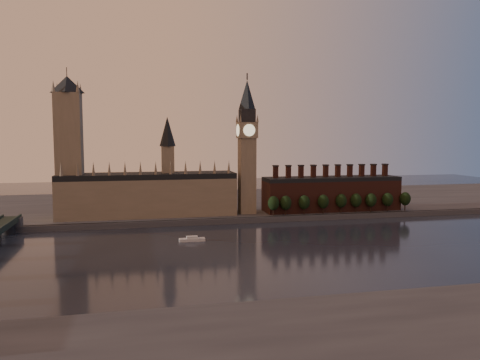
{
  "coord_description": "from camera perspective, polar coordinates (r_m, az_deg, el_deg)",
  "views": [
    {
      "loc": [
        -72.95,
        -239.29,
        63.19
      ],
      "look_at": [
        -7.7,
        55.0,
        35.16
      ],
      "focal_mm": 35.0,
      "sensor_mm": 36.0,
      "label": 1
    }
  ],
  "objects": [
    {
      "name": "ground",
      "position": [
        258.02,
        4.37,
        -8.88
      ],
      "size": [
        900.0,
        900.0,
        0.0
      ],
      "primitive_type": "plane",
      "color": "black",
      "rests_on": "ground"
    },
    {
      "name": "north_bank",
      "position": [
        428.06,
        -2.56,
        -2.91
      ],
      "size": [
        900.0,
        182.0,
        4.0
      ],
      "color": "#4D4D52",
      "rests_on": "ground"
    },
    {
      "name": "palace_of_westminster",
      "position": [
        356.74,
        -11.05,
        -1.48
      ],
      "size": [
        130.0,
        30.3,
        74.0
      ],
      "color": "gray",
      "rests_on": "north_bank"
    },
    {
      "name": "victoria_tower",
      "position": [
        357.43,
        -20.12,
        4.33
      ],
      "size": [
        24.0,
        24.0,
        108.0
      ],
      "color": "gray",
      "rests_on": "north_bank"
    },
    {
      "name": "big_ben",
      "position": [
        359.07,
        0.86,
        4.3
      ],
      "size": [
        15.0,
        15.0,
        107.0
      ],
      "color": "gray",
      "rests_on": "north_bank"
    },
    {
      "name": "chimney_block",
      "position": [
        384.0,
        11.07,
        -1.57
      ],
      "size": [
        110.0,
        25.0,
        37.0
      ],
      "color": "#4F251E",
      "rests_on": "north_bank"
    },
    {
      "name": "embankment_tree_0",
      "position": [
        351.57,
        4.1,
        -2.83
      ],
      "size": [
        8.6,
        8.6,
        14.88
      ],
      "color": "black",
      "rests_on": "north_bank"
    },
    {
      "name": "embankment_tree_1",
      "position": [
        354.2,
        5.59,
        -2.78
      ],
      "size": [
        8.6,
        8.6,
        14.88
      ],
      "color": "black",
      "rests_on": "north_bank"
    },
    {
      "name": "embankment_tree_2",
      "position": [
        358.77,
        7.84,
        -2.7
      ],
      "size": [
        8.6,
        8.6,
        14.88
      ],
      "color": "black",
      "rests_on": "north_bank"
    },
    {
      "name": "embankment_tree_3",
      "position": [
        364.98,
        10.12,
        -2.6
      ],
      "size": [
        8.6,
        8.6,
        14.88
      ],
      "color": "black",
      "rests_on": "north_bank"
    },
    {
      "name": "embankment_tree_4",
      "position": [
        372.21,
        12.23,
        -2.49
      ],
      "size": [
        8.6,
        8.6,
        14.88
      ],
      "color": "black",
      "rests_on": "north_bank"
    },
    {
      "name": "embankment_tree_5",
      "position": [
        377.46,
        13.96,
        -2.42
      ],
      "size": [
        8.6,
        8.6,
        14.88
      ],
      "color": "black",
      "rests_on": "north_bank"
    },
    {
      "name": "embankment_tree_6",
      "position": [
        381.85,
        15.68,
        -2.37
      ],
      "size": [
        8.6,
        8.6,
        14.88
      ],
      "color": "black",
      "rests_on": "north_bank"
    },
    {
      "name": "embankment_tree_7",
      "position": [
        388.7,
        17.55,
        -2.29
      ],
      "size": [
        8.6,
        8.6,
        14.88
      ],
      "color": "black",
      "rests_on": "north_bank"
    },
    {
      "name": "embankment_tree_8",
      "position": [
        397.66,
        19.49,
        -2.18
      ],
      "size": [
        8.6,
        8.6,
        14.88
      ],
      "color": "black",
      "rests_on": "north_bank"
    },
    {
      "name": "river_boat",
      "position": [
        286.88,
        -5.86,
        -7.2
      ],
      "size": [
        15.67,
        4.51,
        3.13
      ],
      "rotation": [
        0.0,
        0.0,
        -0.0
      ],
      "color": "silver",
      "rests_on": "ground"
    }
  ]
}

